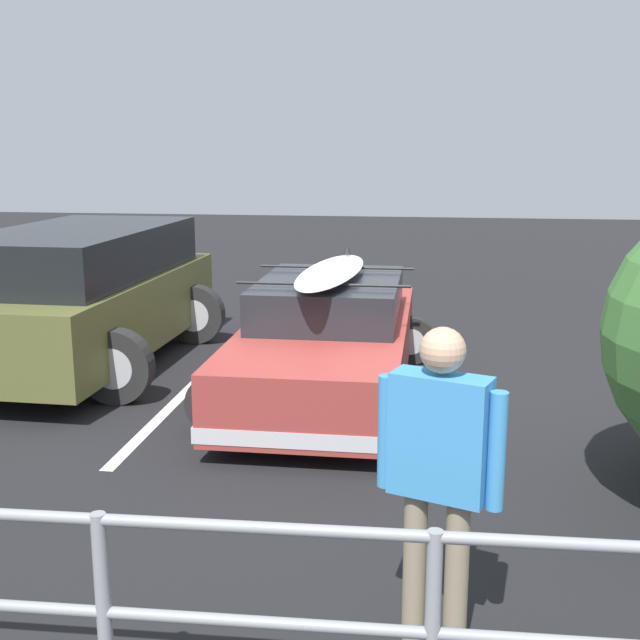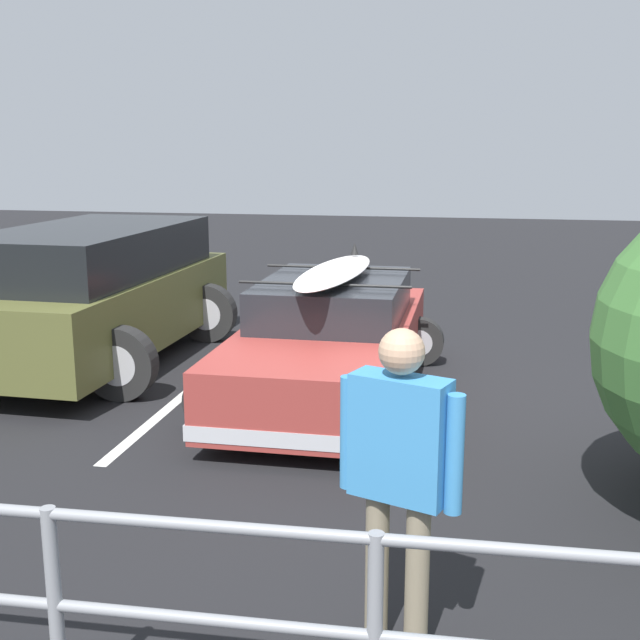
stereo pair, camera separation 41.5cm
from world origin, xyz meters
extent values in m
cube|color=black|center=(0.00, 0.00, -0.01)|extent=(44.00, 44.00, 0.02)
cube|color=silver|center=(1.86, -0.11, 0.00)|extent=(0.12, 4.75, 0.00)
cube|color=#9E3833|center=(0.31, -0.11, 0.48)|extent=(1.69, 4.39, 0.65)
cube|color=#23262B|center=(0.31, -0.29, 1.02)|extent=(1.49, 2.11, 0.43)
cube|color=silver|center=(0.31, 2.04, 0.28)|extent=(1.73, 0.10, 0.14)
cube|color=silver|center=(0.31, -2.27, 0.28)|extent=(1.73, 0.10, 0.14)
cylinder|color=black|center=(-0.56, 1.25, 0.29)|extent=(0.59, 0.18, 0.59)
cylinder|color=#B7B7BC|center=(-0.56, 1.25, 0.29)|extent=(0.32, 0.19, 0.32)
cylinder|color=black|center=(1.17, 1.25, 0.29)|extent=(0.59, 0.18, 0.59)
cylinder|color=#B7B7BC|center=(1.17, 1.25, 0.29)|extent=(0.32, 0.19, 0.32)
cylinder|color=black|center=(-0.56, -1.48, 0.29)|extent=(0.59, 0.18, 0.59)
cylinder|color=#B7B7BC|center=(-0.56, -1.48, 0.29)|extent=(0.32, 0.19, 0.32)
cylinder|color=black|center=(1.17, -1.48, 0.29)|extent=(0.59, 0.18, 0.59)
cylinder|color=#B7B7BC|center=(1.17, -1.48, 0.29)|extent=(0.32, 0.19, 0.32)
cylinder|color=black|center=(0.31, 0.29, 1.27)|extent=(1.78, 0.03, 0.03)
cylinder|color=black|center=(0.31, -0.87, 1.27)|extent=(1.78, 0.03, 0.03)
ellipsoid|color=white|center=(0.28, -0.19, 1.33)|extent=(0.72, 2.58, 0.09)
cone|color=black|center=(0.22, -1.21, 1.45)|extent=(0.10, 0.10, 0.14)
cube|color=brown|center=(3.41, -0.83, 0.68)|extent=(2.04, 4.46, 0.85)
cube|color=black|center=(3.41, -0.83, 1.40)|extent=(1.86, 3.48, 0.57)
cylinder|color=black|center=(3.36, -3.14, 0.78)|extent=(0.72, 0.20, 0.71)
cylinder|color=black|center=(2.45, 0.51, 0.40)|extent=(0.79, 0.22, 0.79)
cylinder|color=#B7B7BC|center=(2.45, 0.51, 0.40)|extent=(0.44, 0.23, 0.44)
cylinder|color=black|center=(2.39, -2.13, 0.40)|extent=(0.79, 0.22, 0.79)
cylinder|color=#B7B7BC|center=(2.39, -2.13, 0.40)|extent=(0.44, 0.23, 0.44)
cylinder|color=black|center=(4.37, -2.18, 0.40)|extent=(0.79, 0.22, 0.79)
cylinder|color=#B7B7BC|center=(4.37, -2.18, 0.40)|extent=(0.44, 0.23, 0.44)
cylinder|color=gray|center=(-0.95, 4.30, 0.43)|extent=(0.13, 0.13, 0.87)
cylinder|color=gray|center=(-0.73, 4.21, 0.43)|extent=(0.13, 0.13, 0.87)
cube|color=#3D8ED1|center=(-0.84, 4.26, 1.20)|extent=(0.54, 0.36, 0.65)
sphere|color=#D6A884|center=(-0.84, 4.26, 1.65)|extent=(0.24, 0.24, 0.24)
cylinder|color=#3D8ED1|center=(-1.12, 4.36, 1.17)|extent=(0.09, 0.09, 0.62)
cylinder|color=#3D8ED1|center=(-0.56, 4.15, 1.17)|extent=(0.09, 0.09, 0.62)
cylinder|color=gray|center=(0.65, 5.10, 0.54)|extent=(0.07, 0.07, 1.07)
cylinder|color=gray|center=(-0.09, 5.08, 1.04)|extent=(10.31, 0.37, 0.06)
cylinder|color=gray|center=(-0.09, 5.08, 0.59)|extent=(10.31, 0.37, 0.06)
camera|label=1|loc=(-0.77, 8.19, 2.66)|focal=45.00mm
camera|label=2|loc=(-1.18, 8.12, 2.66)|focal=45.00mm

